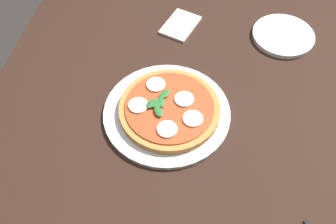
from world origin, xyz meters
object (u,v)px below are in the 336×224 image
at_px(serving_tray, 168,113).
at_px(pizza, 169,109).
at_px(dining_table, 166,136).
at_px(plate_white, 283,36).
at_px(napkin, 180,25).

distance_m(serving_tray, pizza, 0.02).
height_order(dining_table, plate_white, plate_white).
bearing_deg(napkin, dining_table, 3.08).
bearing_deg(serving_tray, pizza, 120.74).
height_order(dining_table, napkin, napkin).
relative_size(dining_table, plate_white, 8.35).
bearing_deg(serving_tray, dining_table, -14.90).
height_order(pizza, napkin, pizza).
bearing_deg(napkin, plate_white, 90.81).
height_order(pizza, plate_white, pizza).
bearing_deg(dining_table, serving_tray, 165.10).
bearing_deg(plate_white, pizza, -40.07).
relative_size(dining_table, serving_tray, 4.73).
distance_m(dining_table, serving_tray, 0.10).
xyz_separation_m(dining_table, serving_tray, (-0.01, 0.00, 0.10)).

